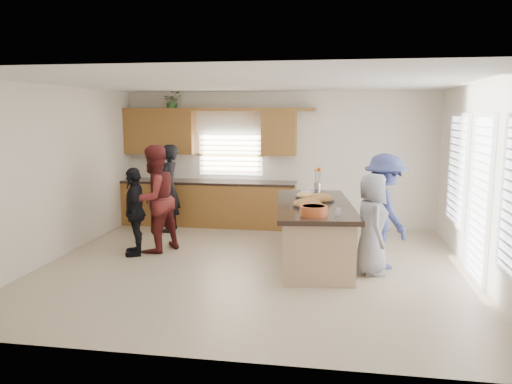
% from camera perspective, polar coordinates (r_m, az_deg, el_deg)
% --- Properties ---
extents(floor, '(6.50, 6.50, 0.00)m').
position_cam_1_polar(floor, '(7.84, -0.27, -8.49)').
color(floor, tan).
rests_on(floor, ground).
extents(room_shell, '(6.52, 6.02, 2.81)m').
position_cam_1_polar(room_shell, '(7.49, -0.28, 5.53)').
color(room_shell, silver).
rests_on(room_shell, ground).
extents(back_cabinetry, '(4.08, 0.66, 2.46)m').
position_cam_1_polar(back_cabinetry, '(10.56, -5.66, 1.10)').
color(back_cabinetry, olive).
rests_on(back_cabinetry, ground).
extents(right_wall_glazing, '(0.06, 4.00, 2.25)m').
position_cam_1_polar(right_wall_glazing, '(7.57, 24.34, 0.50)').
color(right_wall_glazing, white).
rests_on(right_wall_glazing, ground).
extents(island, '(1.45, 2.81, 0.95)m').
position_cam_1_polar(island, '(8.04, 6.60, -4.76)').
color(island, tan).
rests_on(island, ground).
extents(platter_front, '(0.50, 0.50, 0.20)m').
position_cam_1_polar(platter_front, '(7.61, 5.93, -1.47)').
color(platter_front, black).
rests_on(platter_front, island).
extents(platter_mid, '(0.48, 0.48, 0.19)m').
position_cam_1_polar(platter_mid, '(8.12, 7.29, -0.84)').
color(platter_mid, black).
rests_on(platter_mid, island).
extents(platter_back, '(0.33, 0.33, 0.13)m').
position_cam_1_polar(platter_back, '(8.42, 5.63, -0.46)').
color(platter_back, black).
rests_on(platter_back, island).
extents(salad_bowl, '(0.38, 0.38, 0.14)m').
position_cam_1_polar(salad_bowl, '(6.96, 6.60, -2.07)').
color(salad_bowl, '#BF5023').
rests_on(salad_bowl, island).
extents(clear_cup, '(0.08, 0.08, 0.11)m').
position_cam_1_polar(clear_cup, '(7.03, 9.35, -2.21)').
color(clear_cup, white).
rests_on(clear_cup, island).
extents(plate_stack, '(0.23, 0.23, 0.05)m').
position_cam_1_polar(plate_stack, '(8.78, 5.90, -0.07)').
color(plate_stack, '#9B81BC').
rests_on(plate_stack, island).
extents(flower_vase, '(0.14, 0.14, 0.44)m').
position_cam_1_polar(flower_vase, '(9.00, 7.08, 1.46)').
color(flower_vase, silver).
rests_on(flower_vase, island).
extents(potted_plant, '(0.44, 0.41, 0.40)m').
position_cam_1_polar(potted_plant, '(10.76, -9.51, 10.20)').
color(potted_plant, '#2F6528').
rests_on(potted_plant, back_cabinetry).
extents(woman_left_back, '(0.44, 0.65, 1.74)m').
position_cam_1_polar(woman_left_back, '(10.10, -9.96, 0.42)').
color(woman_left_back, black).
rests_on(woman_left_back, ground).
extents(woman_left_mid, '(1.03, 1.11, 1.83)m').
position_cam_1_polar(woman_left_mid, '(8.64, -11.56, -0.77)').
color(woman_left_mid, maroon).
rests_on(woman_left_mid, ground).
extents(woman_left_front, '(0.63, 0.94, 1.48)m').
position_cam_1_polar(woman_left_front, '(8.54, -13.67, -2.18)').
color(woman_left_front, black).
rests_on(woman_left_front, ground).
extents(woman_right_back, '(1.04, 1.30, 1.76)m').
position_cam_1_polar(woman_right_back, '(7.86, 14.43, -2.11)').
color(woman_right_back, navy).
rests_on(woman_right_back, ground).
extents(woman_right_front, '(0.57, 0.79, 1.50)m').
position_cam_1_polar(woman_right_front, '(7.51, 13.10, -3.60)').
color(woman_right_front, gray).
rests_on(woman_right_front, ground).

